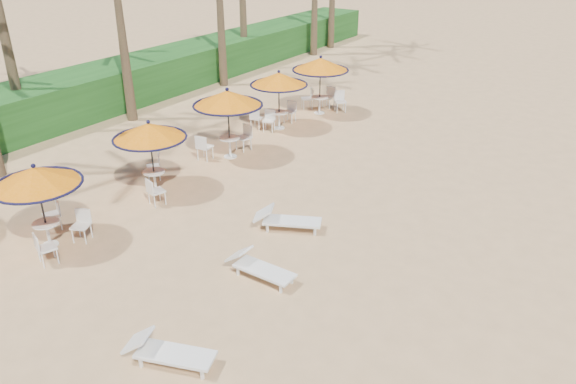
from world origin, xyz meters
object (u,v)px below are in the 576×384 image
Objects in this scene: station_2 at (227,104)px; station_4 at (321,71)px; station_3 at (278,86)px; lounger_mid at (258,266)px; station_1 at (150,138)px; station_0 at (40,186)px; lounger_near at (166,351)px; lounger_far at (285,219)px.

station_4 is at bearing 89.13° from station_2.
lounger_mid is at bearing -57.73° from station_3.
station_4 is at bearing 88.65° from station_1.
station_0 is 1.31× the size of lounger_mid.
station_3 is at bearing 96.14° from lounger_near.
station_1 is 5.05m from lounger_far.
station_4 is at bearing 81.78° from station_3.
station_0 is at bearing -90.20° from station_2.
lounger_far is at bearing 3.47° from station_1.
lounger_mid is at bearing -65.71° from station_4.
station_2 is 1.44× the size of lounger_mid.
station_3 is (-0.16, 7.09, -0.03)m from station_1.
station_2 is 5.94m from lounger_far.
station_2 is at bearing -90.87° from station_4.
station_2 reaches higher than station_3.
station_3 is at bearing 122.63° from lounger_mid.
station_1 reaches higher than lounger_near.
lounger_near is at bearing -64.21° from station_3.
station_4 reaches higher than station_0.
station_1 reaches higher than station_0.
station_4 reaches higher than lounger_mid.
lounger_near is (5.63, -15.22, -1.58)m from station_4.
station_2 is at bearing 103.00° from lounger_near.
station_4 reaches higher than lounger_far.
station_1 reaches higher than lounger_mid.
lounger_far is at bearing -53.79° from station_3.
lounger_mid is (-0.28, 3.37, -0.00)m from lounger_near.
station_4 is at bearing 89.65° from lounger_far.
lounger_far is (4.58, -9.55, -1.57)m from station_4.
lounger_far is at bearing -64.38° from station_4.
lounger_far is at bearing 108.83° from lounger_mid.
lounger_mid is (5.47, 1.89, -1.43)m from station_0.
station_3 is 13.93m from lounger_near.
station_3 is 1.25× the size of lounger_far.
station_2 is 1.06× the size of station_3.
lounger_far is at bearing 41.67° from station_0.
station_3 is 0.95× the size of station_4.
lounger_near is 3.38m from lounger_mid.
station_1 is at bearing 91.63° from station_0.
lounger_near is at bearing -57.35° from station_2.
station_1 is 0.92× the size of station_4.
station_1 is at bearing -91.35° from station_4.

